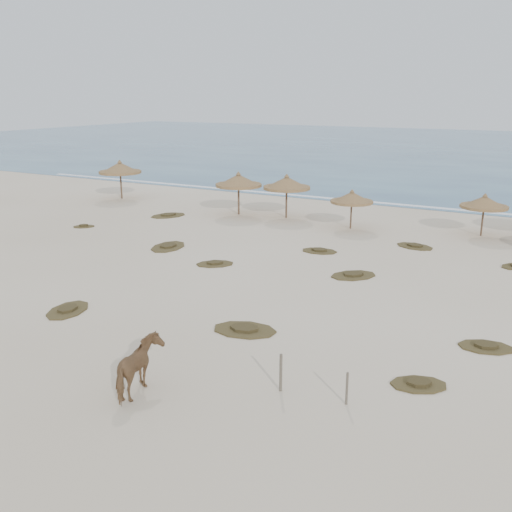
# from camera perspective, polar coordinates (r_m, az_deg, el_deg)

# --- Properties ---
(ground) EXTENTS (160.00, 160.00, 0.00)m
(ground) POSITION_cam_1_polar(r_m,az_deg,el_deg) (22.05, -6.04, -5.89)
(ground) COLOR beige
(ground) RESTS_ON ground
(ocean) EXTENTS (200.00, 100.00, 0.01)m
(ocean) POSITION_cam_1_polar(r_m,az_deg,el_deg) (92.93, 21.28, 9.86)
(ocean) COLOR navy
(ocean) RESTS_ON ground
(foam_line) EXTENTS (70.00, 0.60, 0.01)m
(foam_line) POSITION_cam_1_polar(r_m,az_deg,el_deg) (45.14, 12.87, 5.14)
(foam_line) COLOR white
(foam_line) RESTS_ON ground
(palapa_0) EXTENTS (4.33, 4.33, 3.12)m
(palapa_0) POSITION_cam_1_polar(r_m,az_deg,el_deg) (47.07, -13.45, 8.51)
(palapa_0) COLOR brown
(palapa_0) RESTS_ON ground
(palapa_1) EXTENTS (3.73, 3.73, 3.02)m
(palapa_1) POSITION_cam_1_polar(r_m,az_deg,el_deg) (39.65, -1.76, 7.50)
(palapa_1) COLOR brown
(palapa_1) RESTS_ON ground
(palapa_2) EXTENTS (3.32, 3.32, 3.00)m
(palapa_2) POSITION_cam_1_polar(r_m,az_deg,el_deg) (38.65, 3.08, 7.24)
(palapa_2) COLOR brown
(palapa_2) RESTS_ON ground
(palapa_3) EXTENTS (3.50, 3.50, 2.48)m
(palapa_3) POSITION_cam_1_polar(r_m,az_deg,el_deg) (35.96, 9.56, 5.74)
(palapa_3) COLOR brown
(palapa_3) RESTS_ON ground
(palapa_4) EXTENTS (2.85, 2.85, 2.57)m
(palapa_4) POSITION_cam_1_polar(r_m,az_deg,el_deg) (36.13, 21.87, 4.97)
(palapa_4) COLOR brown
(palapa_4) RESTS_ON ground
(horse) EXTENTS (1.29, 2.03, 1.59)m
(horse) POSITION_cam_1_polar(r_m,az_deg,el_deg) (16.54, -11.63, -10.90)
(horse) COLOR brown
(horse) RESTS_ON ground
(fence_post_near) EXTENTS (0.09, 0.09, 1.14)m
(fence_post_near) POSITION_cam_1_polar(r_m,az_deg,el_deg) (16.46, 2.50, -11.58)
(fence_post_near) COLOR #665D4C
(fence_post_near) RESTS_ON ground
(fence_post_far) EXTENTS (0.07, 0.07, 0.96)m
(fence_post_far) POSITION_cam_1_polar(r_m,az_deg,el_deg) (16.03, 9.08, -12.96)
(fence_post_far) COLOR #665D4C
(fence_post_far) RESTS_ON ground
(scrub_1) EXTENTS (2.01, 2.75, 0.16)m
(scrub_1) POSITION_cam_1_polar(r_m,az_deg,el_deg) (31.77, -8.78, 0.96)
(scrub_1) COLOR brown
(scrub_1) RESTS_ON ground
(scrub_2) EXTENTS (2.21, 2.10, 0.16)m
(scrub_2) POSITION_cam_1_polar(r_m,az_deg,el_deg) (28.31, -4.14, -0.76)
(scrub_2) COLOR brown
(scrub_2) RESTS_ON ground
(scrub_3) EXTENTS (2.56, 2.60, 0.16)m
(scrub_3) POSITION_cam_1_polar(r_m,az_deg,el_deg) (26.84, 9.71, -1.89)
(scrub_3) COLOR brown
(scrub_3) RESTS_ON ground
(scrub_4) EXTENTS (2.05, 1.64, 0.16)m
(scrub_4) POSITION_cam_1_polar(r_m,az_deg,el_deg) (20.70, 22.00, -8.39)
(scrub_4) COLOR brown
(scrub_4) RESTS_ON ground
(scrub_6) EXTENTS (2.59, 2.96, 0.16)m
(scrub_6) POSITION_cam_1_polar(r_m,az_deg,el_deg) (39.96, -8.78, 4.05)
(scrub_6) COLOR brown
(scrub_6) RESTS_ON ground
(scrub_7) EXTENTS (2.37, 1.86, 0.16)m
(scrub_7) POSITION_cam_1_polar(r_m,az_deg,el_deg) (32.67, 15.59, 0.96)
(scrub_7) COLOR brown
(scrub_7) RESTS_ON ground
(scrub_8) EXTENTS (1.58, 1.49, 0.16)m
(scrub_8) POSITION_cam_1_polar(r_m,az_deg,el_deg) (37.83, -16.84, 2.87)
(scrub_8) COLOR brown
(scrub_8) RESTS_ON ground
(scrub_9) EXTENTS (2.61, 1.99, 0.16)m
(scrub_9) POSITION_cam_1_polar(r_m,az_deg,el_deg) (20.54, -1.15, -7.35)
(scrub_9) COLOR brown
(scrub_9) RESTS_ON ground
(scrub_11) EXTENTS (1.85, 2.39, 0.16)m
(scrub_11) POSITION_cam_1_polar(r_m,az_deg,el_deg) (23.49, -18.31, -5.12)
(scrub_11) COLOR brown
(scrub_11) RESTS_ON ground
(scrub_12) EXTENTS (1.97, 1.73, 0.16)m
(scrub_12) POSITION_cam_1_polar(r_m,az_deg,el_deg) (17.60, 15.96, -12.20)
(scrub_12) COLOR brown
(scrub_12) RESTS_ON ground
(scrub_13) EXTENTS (2.07, 1.51, 0.16)m
(scrub_13) POSITION_cam_1_polar(r_m,az_deg,el_deg) (30.72, 6.36, 0.53)
(scrub_13) COLOR brown
(scrub_13) RESTS_ON ground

